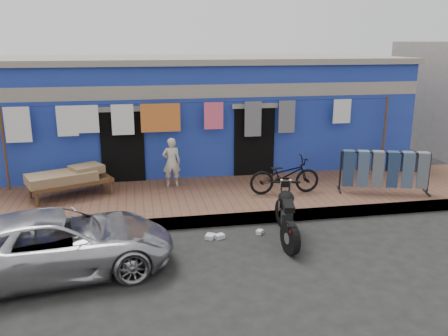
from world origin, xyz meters
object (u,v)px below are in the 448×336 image
(motorcycle, at_px, (287,214))
(jeans_rack, at_px, (384,171))
(bicycle, at_px, (285,171))
(car, at_px, (57,243))
(seated_person, at_px, (172,162))
(charpoy, at_px, (71,183))

(motorcycle, relative_size, jeans_rack, 0.79)
(bicycle, relative_size, jeans_rack, 0.76)
(motorcycle, xyz_separation_m, jeans_rack, (3.02, 1.77, 0.24))
(car, bearing_deg, motorcycle, -90.11)
(seated_person, bearing_deg, motorcycle, 123.42)
(jeans_rack, bearing_deg, motorcycle, -149.62)
(motorcycle, height_order, jeans_rack, jeans_rack)
(charpoy, relative_size, jeans_rack, 0.97)
(seated_person, bearing_deg, car, 61.91)
(seated_person, distance_m, bicycle, 2.84)
(bicycle, relative_size, motorcycle, 0.97)
(charpoy, height_order, jeans_rack, jeans_rack)
(bicycle, height_order, motorcycle, bicycle)
(charpoy, distance_m, jeans_rack, 7.51)
(car, height_order, motorcycle, car)
(charpoy, bearing_deg, car, -86.91)
(car, distance_m, motorcycle, 4.27)
(car, bearing_deg, bicycle, -68.92)
(seated_person, xyz_separation_m, jeans_rack, (5.01, -1.46, -0.10))
(seated_person, distance_m, charpoy, 2.46)
(charpoy, bearing_deg, motorcycle, -32.91)
(charpoy, bearing_deg, bicycle, -8.07)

